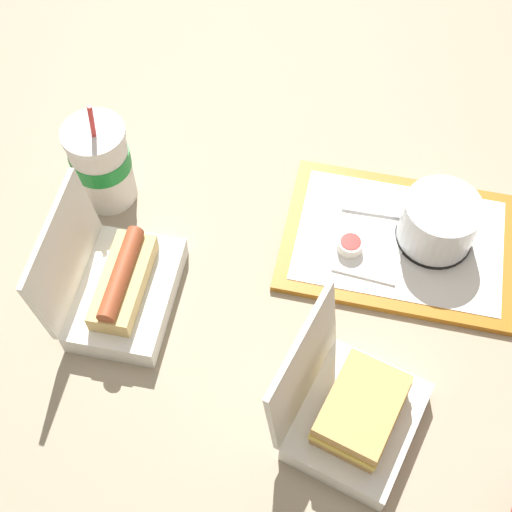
# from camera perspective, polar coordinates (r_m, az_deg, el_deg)

# --- Properties ---
(ground_plane) EXTENTS (3.20, 3.20, 0.00)m
(ground_plane) POSITION_cam_1_polar(r_m,az_deg,el_deg) (1.11, -1.01, -2.55)
(ground_plane) COLOR gray
(food_tray) EXTENTS (0.39, 0.29, 0.01)m
(food_tray) POSITION_cam_1_polar(r_m,az_deg,el_deg) (1.17, 11.38, 1.12)
(food_tray) COLOR #A56619
(food_tray) RESTS_ON ground_plane
(cake_container) EXTENTS (0.12, 0.12, 0.09)m
(cake_container) POSITION_cam_1_polar(r_m,az_deg,el_deg) (1.14, 14.38, 2.58)
(cake_container) COLOR black
(cake_container) RESTS_ON food_tray
(ketchup_cup) EXTENTS (0.04, 0.04, 0.02)m
(ketchup_cup) POSITION_cam_1_polar(r_m,az_deg,el_deg) (1.13, 7.53, 0.84)
(ketchup_cup) COLOR white
(ketchup_cup) RESTS_ON food_tray
(napkin_stack) EXTENTS (0.11, 0.11, 0.00)m
(napkin_stack) POSITION_cam_1_polar(r_m,az_deg,el_deg) (1.14, 9.06, 0.34)
(napkin_stack) COLOR white
(napkin_stack) RESTS_ON food_tray
(plastic_fork) EXTENTS (0.11, 0.02, 0.00)m
(plastic_fork) POSITION_cam_1_polar(r_m,az_deg,el_deg) (1.18, 9.53, 3.52)
(plastic_fork) COLOR white
(plastic_fork) RESTS_ON food_tray
(clamshell_hotdog_front) EXTENTS (0.17, 0.21, 0.18)m
(clamshell_hotdog_front) POSITION_cam_1_polar(r_m,az_deg,el_deg) (1.08, -10.94, -2.35)
(clamshell_hotdog_front) COLOR white
(clamshell_hotdog_front) RESTS_ON ground_plane
(clamshell_sandwich_center) EXTENTS (0.23, 0.23, 0.19)m
(clamshell_sandwich_center) POSITION_cam_1_polar(r_m,az_deg,el_deg) (0.98, 7.73, -12.26)
(clamshell_sandwich_center) COLOR white
(clamshell_sandwich_center) RESTS_ON ground_plane
(soda_cup_corner) EXTENTS (0.10, 0.10, 0.21)m
(soda_cup_corner) POSITION_cam_1_polar(r_m,az_deg,el_deg) (1.17, -12.28, 7.28)
(soda_cup_corner) COLOR white
(soda_cup_corner) RESTS_ON ground_plane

